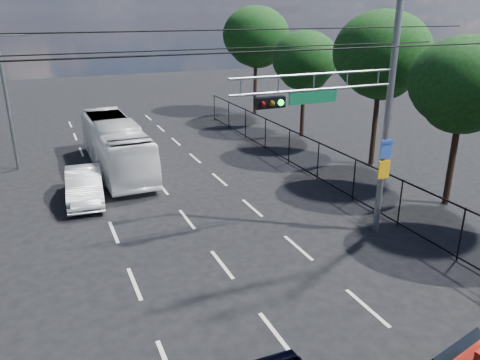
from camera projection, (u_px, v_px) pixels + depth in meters
lane_markings at (174, 202)px, 21.18m from camera, size 6.12×38.00×0.01m
signal_mast at (362, 101)px, 16.19m from camera, size 6.43×0.39×9.50m
streetlight_left at (10, 97)px, 24.36m from camera, size 2.09×0.22×7.08m
utility_wires at (209, 44)px, 14.25m from camera, size 22.00×5.04×0.74m
fence_right at (339, 171)px, 22.10m from camera, size 0.06×34.03×2.00m
tree_right_b at (463, 91)px, 19.36m from camera, size 4.50×4.50×7.31m
tree_right_c at (381, 60)px, 24.53m from camera, size 5.10×5.10×8.29m
tree_right_d at (305, 64)px, 30.71m from camera, size 4.32×4.32×7.02m
tree_right_e at (256, 40)px, 37.31m from camera, size 5.28×5.28×8.58m
white_bus at (116, 145)px, 25.16m from camera, size 2.52×9.86×2.73m
white_van at (84, 185)px, 21.18m from camera, size 1.89×4.52×1.45m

